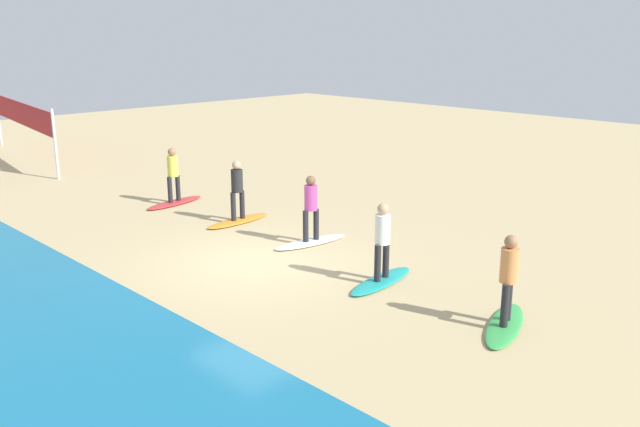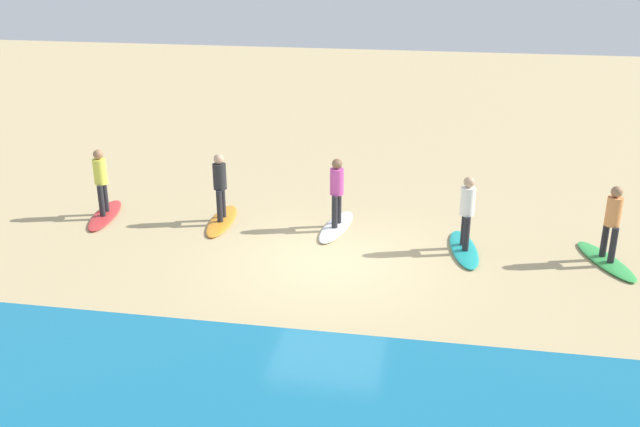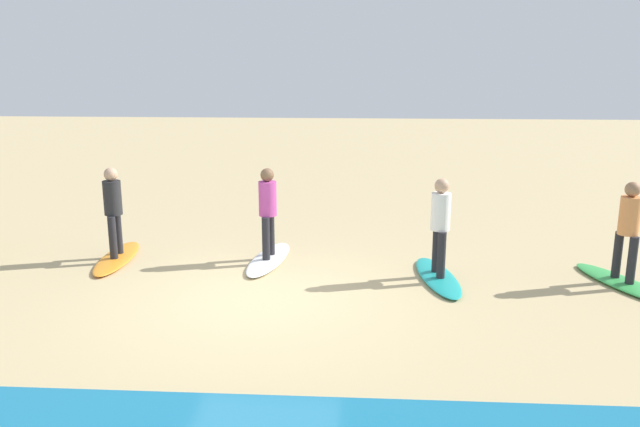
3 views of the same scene
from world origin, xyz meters
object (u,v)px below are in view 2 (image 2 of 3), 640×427
at_px(surfer_teal, 467,207).
at_px(surfboard_red, 105,215).
at_px(surfer_white, 337,187).
at_px(surfer_red, 101,177).
at_px(surfer_green, 613,218).
at_px(surfer_orange, 220,182).
at_px(surfboard_green, 606,261).
at_px(surfboard_orange, 222,221).
at_px(surfboard_white, 336,227).
at_px(surfboard_teal, 464,249).

distance_m(surfer_teal, surfboard_red, 8.82).
xyz_separation_m(surfer_white, surfer_red, (5.77, 0.24, 0.00)).
bearing_deg(surfer_green, surfer_white, -8.58).
distance_m(surfer_green, surfer_orange, 8.79).
distance_m(surfboard_green, surfer_white, 6.11).
bearing_deg(surfer_white, surfboard_green, 171.42).
height_order(surfboard_orange, surfer_red, surfer_red).
relative_size(surfboard_green, surfer_red, 1.28).
height_order(surfer_green, surfboard_orange, surfer_green).
bearing_deg(surfboard_orange, surfboard_white, 88.62).
bearing_deg(surfboard_green, surfboard_white, -119.42).
bearing_deg(surfboard_white, surfboard_orange, -79.92).
xyz_separation_m(surfboard_green, surfer_orange, (8.76, -0.79, 0.99)).
bearing_deg(surfboard_red, surfer_white, 83.01).
distance_m(surfboard_teal, surfer_teal, 0.99).
bearing_deg(surfboard_orange, surfer_red, -90.86).
bearing_deg(surfboard_teal, surfer_teal, -0.00).
distance_m(surfer_orange, surfboard_red, 3.13).
relative_size(surfboard_white, surfer_white, 1.28).
bearing_deg(surfboard_teal, surfboard_white, -113.02).
xyz_separation_m(surfboard_orange, surfboard_red, (2.97, 0.14, 0.00)).
bearing_deg(surfboard_green, surfer_orange, -116.02).
height_order(surfboard_white, surfer_white, surfer_white).
bearing_deg(surfboard_teal, surfboard_red, -101.63).
relative_size(surfer_white, surfboard_red, 0.78).
relative_size(surfer_white, surfboard_orange, 0.78).
height_order(surfboard_green, surfer_teal, surfer_teal).
xyz_separation_m(surfer_white, surfboard_orange, (2.80, 0.11, -0.99)).
bearing_deg(surfboard_orange, surfboard_red, -90.86).
distance_m(surfer_white, surfer_orange, 2.80).
height_order(surfer_orange, surfboard_red, surfer_orange).
bearing_deg(surfboard_white, surfer_teal, 82.91).
height_order(surfer_white, surfboard_red, surfer_white).
bearing_deg(surfer_white, surfer_red, 2.41).
height_order(surfer_green, surfer_red, same).
relative_size(surfer_green, surfer_red, 1.00).
bearing_deg(surfer_white, surfboard_white, 180.00).
relative_size(surfer_orange, surfer_red, 1.00).
distance_m(surfer_green, surfboard_teal, 3.14).
xyz_separation_m(surfboard_teal, surfboard_red, (8.75, -0.56, 0.00)).
bearing_deg(surfer_teal, surfboard_white, -15.03).
bearing_deg(surfboard_orange, surfboard_teal, 79.62).
relative_size(surfer_teal, surfboard_white, 0.78).
xyz_separation_m(surfer_teal, surfer_white, (2.98, -0.80, 0.00)).
height_order(surfboard_green, surfer_green, surfer_green).
bearing_deg(surfboard_green, surfer_green, -20.84).
bearing_deg(surfboard_red, surfer_teal, 76.96).
height_order(surfer_orange, surfer_red, same).
bearing_deg(surfer_red, surfer_green, 176.80).
relative_size(surfer_green, surfer_orange, 1.00).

